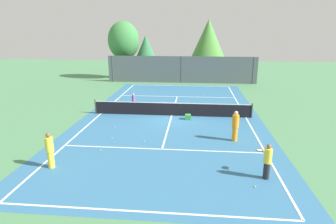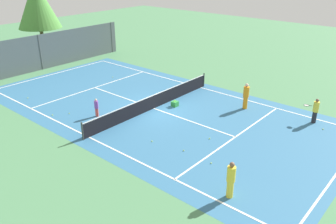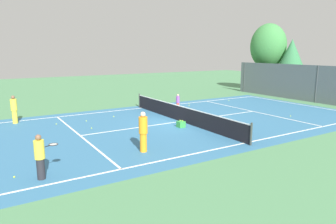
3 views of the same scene
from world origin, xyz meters
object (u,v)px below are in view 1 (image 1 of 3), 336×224
tennis_ball_2 (144,141)px  tennis_ball_4 (134,91)px  player_3 (50,150)px  tennis_ball_0 (119,100)px  tennis_ball_7 (100,150)px  player_1 (267,161)px  tennis_ball_3 (255,187)px  tennis_ball_1 (115,127)px  ball_crate (188,117)px  player_0 (134,100)px  tennis_ball_6 (127,102)px  tennis_ball_5 (112,138)px  tennis_ball_8 (204,95)px  player_2 (235,126)px

tennis_ball_2 → tennis_ball_4: (-3.49, 13.73, 0.00)m
player_3 → tennis_ball_0: size_ratio=26.29×
tennis_ball_0 → tennis_ball_7: size_ratio=1.00×
player_1 → tennis_ball_3: (-0.60, -0.82, -0.80)m
tennis_ball_2 → tennis_ball_4: bearing=104.3°
tennis_ball_0 → tennis_ball_1: bearing=-77.5°
ball_crate → tennis_ball_3: size_ratio=6.45×
tennis_ball_3 → tennis_ball_0: bearing=123.6°
tennis_ball_0 → tennis_ball_1: 7.57m
player_1 → tennis_ball_1: (-8.40, 5.99, -0.80)m
player_0 → tennis_ball_3: (7.60, -11.87, -0.59)m
tennis_ball_2 → tennis_ball_6: 9.60m
tennis_ball_0 → tennis_ball_5: 9.59m
player_3 → tennis_ball_0: 13.31m
tennis_ball_3 → tennis_ball_5: same height
player_0 → tennis_ball_7: 8.89m
tennis_ball_7 → tennis_ball_8: bearing=67.4°
player_1 → tennis_ball_5: 9.02m
tennis_ball_5 → tennis_ball_8: 13.65m
tennis_ball_1 → tennis_ball_4: bearing=95.6°
player_0 → player_1: 13.77m
tennis_ball_1 → tennis_ball_7: same height
ball_crate → tennis_ball_4: ball_crate is taller
tennis_ball_3 → ball_crate: bearing=108.4°
tennis_ball_8 → player_0: bearing=-138.3°
tennis_ball_3 → tennis_ball_7: (-7.53, 3.00, 0.00)m
ball_crate → tennis_ball_5: ball_crate is taller
ball_crate → tennis_ball_6: bearing=140.9°
tennis_ball_3 → player_1: bearing=53.5°
player_0 → tennis_ball_2: (2.17, -7.35, -0.59)m
player_0 → tennis_ball_6: bearing=119.3°
player_0 → tennis_ball_4: player_0 is taller
tennis_ball_8 → tennis_ball_2: bearing=-106.7°
player_3 → tennis_ball_2: player_3 is taller
ball_crate → tennis_ball_8: ball_crate is taller
player_1 → tennis_ball_8: 16.52m
ball_crate → tennis_ball_8: bearing=80.3°
player_3 → tennis_ball_5: (1.76, 3.90, -0.86)m
tennis_ball_5 → tennis_ball_1: bearing=100.1°
tennis_ball_2 → player_1: bearing=-31.5°
player_2 → tennis_ball_5: (-7.25, -0.37, -0.89)m
tennis_ball_0 → tennis_ball_5: (1.99, -9.38, 0.00)m
player_0 → player_1: (8.21, -11.05, 0.20)m
tennis_ball_0 → tennis_ball_5: size_ratio=1.00×
player_2 → tennis_ball_1: (-7.60, 1.62, -0.89)m
player_1 → player_2: size_ratio=0.89×
player_0 → tennis_ball_0: bearing=128.2°
ball_crate → tennis_ball_3: 9.57m
tennis_ball_4 → tennis_ball_7: bearing=-84.8°
player_3 → tennis_ball_4: size_ratio=26.29×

